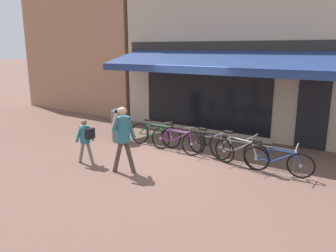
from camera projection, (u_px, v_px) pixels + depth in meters
ground_plane at (166, 157)px, 9.23m from camera, size 160.00×160.00×0.00m
shop_front at (248, 46)px, 11.91m from camera, size 8.88×4.91×6.13m
neighbour_building at (101, 51)px, 16.71m from camera, size 6.72×4.00×5.65m
bike_rack_rail at (211, 140)px, 9.18m from camera, size 4.65×0.04×0.57m
bicycle_green at (155, 134)px, 10.25m from camera, size 1.78×0.59×0.83m
bicycle_purple at (176, 140)px, 9.59m from camera, size 1.77×0.52×0.84m
bicycle_black at (210, 145)px, 9.07m from camera, size 1.67×0.69×0.81m
bicycle_silver at (237, 151)px, 8.50m from camera, size 1.82×0.62×0.89m
bicycle_blue at (277, 161)px, 7.86m from camera, size 1.69×0.52×0.81m
pedestrian_adult at (123, 133)px, 7.86m from camera, size 0.55×0.59×1.65m
pedestrian_child at (86, 136)px, 8.55m from camera, size 0.48×0.43×1.20m
litter_bin at (120, 124)px, 10.67m from camera, size 0.54×0.54×1.13m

